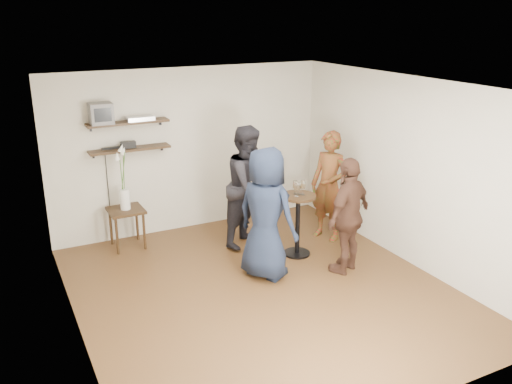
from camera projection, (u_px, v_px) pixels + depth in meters
room at (263, 195)px, 6.52m from camera, size 4.58×5.08×2.68m
shelf_upper at (128, 123)px, 7.93m from camera, size 1.20×0.25×0.04m
shelf_lower at (130, 149)px, 8.06m from camera, size 1.20×0.25×0.04m
crt_monitor at (101, 113)px, 7.72m from camera, size 0.32×0.30×0.30m
dvd_deck at (140, 118)px, 7.99m from camera, size 0.40×0.24×0.06m
radio at (128, 145)px, 8.03m from camera, size 0.22×0.10×0.10m
power_strip at (112, 148)px, 7.98m from camera, size 0.30×0.05×0.03m
side_table at (126, 215)px, 8.08m from camera, size 0.51×0.51×0.61m
vase_lilies at (124, 189)px, 7.94m from camera, size 0.20×0.20×1.01m
drinks_table at (298, 217)px, 7.79m from camera, size 0.50×0.50×0.92m
wine_glass_fl at (297, 187)px, 7.59m from camera, size 0.07×0.07×0.21m
wine_glass_fr at (303, 185)px, 7.65m from camera, size 0.07×0.07×0.21m
wine_glass_bl at (295, 185)px, 7.70m from camera, size 0.06×0.06×0.19m
wine_glass_br at (299, 186)px, 7.67m from camera, size 0.06×0.06×0.19m
person_plaid at (329, 186)px, 8.31m from camera, size 0.62×0.73×1.70m
person_dark at (249, 186)px, 8.09m from camera, size 1.13×1.06×1.84m
person_navy at (266, 214)px, 7.06m from camera, size 0.91×1.03×1.78m
person_brown at (349, 216)px, 7.24m from camera, size 1.02×0.75×1.61m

